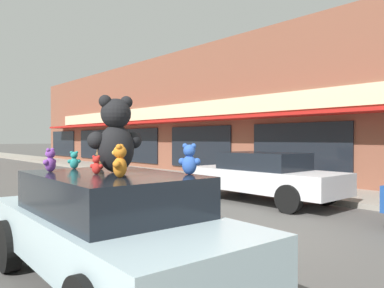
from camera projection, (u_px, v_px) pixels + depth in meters
The scene contains 12 objects.
ground_plane at pixel (245, 236), 6.92m from camera, with size 260.00×260.00×0.00m, color #514F4C.
sidewalk_far at pixel (375, 200), 10.60m from camera, with size 2.60×90.00×0.16m.
storefront_row at pixel (242, 118), 24.22m from camera, with size 13.64×32.95×6.32m.
plush_art_car at pixel (110, 224), 4.60m from camera, with size 2.05×4.28×1.38m.
teddy_bear_giant at pixel (116, 135), 4.75m from camera, with size 0.74×0.49×0.98m.
teddy_bear_blue at pixel (189, 160), 4.47m from camera, with size 0.24×0.27×0.37m.
teddy_bear_purple at pixel (50, 160), 4.83m from camera, with size 0.23×0.19×0.31m.
teddy_bear_brown at pixel (100, 160), 5.22m from camera, with size 0.21×0.17×0.29m.
teddy_bear_red at pixel (96, 165), 4.53m from camera, with size 0.15×0.16×0.23m.
teddy_bear_teal at pixel (74, 160), 5.32m from camera, with size 0.19×0.14×0.25m.
teddy_bear_orange at pixel (120, 161), 4.11m from camera, with size 0.25×0.25×0.37m.
parked_car_far_center at pixel (263, 176), 10.61m from camera, with size 1.89×4.56×1.41m.
Camera 1 is at (-5.28, -4.54, 1.81)m, focal length 35.00 mm.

